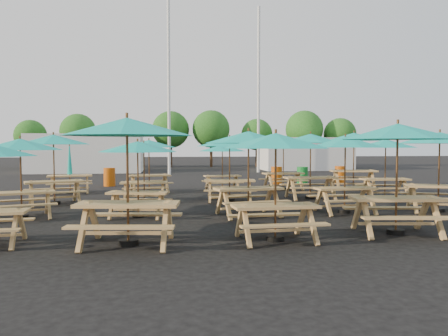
{
  "coord_description": "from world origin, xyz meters",
  "views": [
    {
      "loc": [
        -2.28,
        -15.34,
        1.99
      ],
      "look_at": [
        0.0,
        1.5,
        1.1
      ],
      "focal_mm": 35.0,
      "sensor_mm": 36.0,
      "label": 1
    }
  ],
  "objects": [
    {
      "name": "picnic_unit_10",
      "position": [
        -0.01,
        -0.07,
        2.01
      ],
      "size": [
        2.6,
        2.6,
        2.29
      ],
      "rotation": [
        0.0,
        0.0,
        -0.12
      ],
      "color": "tan",
      "rests_on": "ground"
    },
    {
      "name": "tree_3",
      "position": [
        -1.75,
        24.72,
        3.41
      ],
      "size": [
        3.36,
        3.36,
        5.09
      ],
      "color": "#382314",
      "rests_on": "ground"
    },
    {
      "name": "picnic_unit_7",
      "position": [
        -2.95,
        3.21,
        1.95
      ],
      "size": [
        2.69,
        2.69,
        2.23
      ],
      "rotation": [
        0.0,
        0.0,
        0.21
      ],
      "color": "tan",
      "rests_on": "ground"
    },
    {
      "name": "picnic_unit_18",
      "position": [
        5.89,
        -0.01,
        1.96
      ],
      "size": [
        2.46,
        2.46,
        2.23
      ],
      "rotation": [
        0.0,
        0.0,
        -0.08
      ],
      "color": "tan",
      "rests_on": "ground"
    },
    {
      "name": "event_tent_0",
      "position": [
        -8.0,
        18.0,
        1.4
      ],
      "size": [
        8.0,
        4.0,
        2.8
      ],
      "primitive_type": "cube",
      "color": "silver",
      "rests_on": "ground"
    },
    {
      "name": "waste_bin_0",
      "position": [
        -4.96,
        6.31,
        0.45
      ],
      "size": [
        0.56,
        0.56,
        0.89
      ],
      "primitive_type": "cylinder",
      "color": "#C4510B",
      "rests_on": "ground"
    },
    {
      "name": "tree_7",
      "position": [
        13.63,
        22.92,
        2.99
      ],
      "size": [
        2.95,
        2.95,
        4.48
      ],
      "color": "#382314",
      "rests_on": "ground"
    },
    {
      "name": "picnic_unit_4",
      "position": [
        -3.02,
        -6.57,
        2.24
      ],
      "size": [
        2.92,
        2.92,
        2.56
      ],
      "rotation": [
        0.0,
        0.0,
        -0.13
      ],
      "color": "tan",
      "rests_on": "ground"
    },
    {
      "name": "picnic_unit_12",
      "position": [
        2.83,
        -6.28,
        2.18
      ],
      "size": [
        2.86,
        2.86,
        2.49
      ],
      "rotation": [
        0.0,
        0.0,
        -0.14
      ],
      "color": "tan",
      "rests_on": "ground"
    },
    {
      "name": "picnic_unit_17",
      "position": [
        5.8,
        -3.37,
        2.1
      ],
      "size": [
        3.12,
        3.12,
        2.4
      ],
      "rotation": [
        0.0,
        0.0,
        -0.34
      ],
      "color": "tan",
      "rests_on": "ground"
    },
    {
      "name": "tree_6",
      "position": [
        10.23,
        22.9,
        3.43
      ],
      "size": [
        3.38,
        3.38,
        5.13
      ],
      "color": "#382314",
      "rests_on": "ground"
    },
    {
      "name": "picnic_unit_19",
      "position": [
        6.17,
        3.38,
        2.26
      ],
      "size": [
        3.06,
        3.06,
        2.57
      ],
      "rotation": [
        0.0,
        0.0,
        -0.18
      ],
      "color": "tan",
      "rests_on": "ground"
    },
    {
      "name": "picnic_unit_6",
      "position": [
        -3.02,
        0.2,
        1.84
      ],
      "size": [
        2.14,
        2.14,
        2.1
      ],
      "rotation": [
        0.0,
        0.0,
        -0.0
      ],
      "color": "tan",
      "rests_on": "ground"
    },
    {
      "name": "tree_2",
      "position": [
        -6.39,
        23.65,
        2.62
      ],
      "size": [
        2.59,
        2.59,
        3.93
      ],
      "color": "#382314",
      "rests_on": "ground"
    },
    {
      "name": "waste_bin_1",
      "position": [
        3.38,
        6.37,
        0.45
      ],
      "size": [
        0.56,
        0.56,
        0.89
      ],
      "primitive_type": "cylinder",
      "color": "#C4510B",
      "rests_on": "ground"
    },
    {
      "name": "tree_4",
      "position": [
        1.9,
        24.26,
        3.46
      ],
      "size": [
        3.41,
        3.41,
        5.17
      ],
      "color": "#382314",
      "rests_on": "ground"
    },
    {
      "name": "mast_0",
      "position": [
        -2.0,
        14.0,
        6.0
      ],
      "size": [
        0.2,
        0.2,
        12.0
      ],
      "primitive_type": "cylinder",
      "color": "silver",
      "rests_on": "ground"
    },
    {
      "name": "picnic_unit_14",
      "position": [
        3.07,
        0.25,
        2.13
      ],
      "size": [
        2.49,
        2.49,
        2.43
      ],
      "rotation": [
        0.0,
        0.0,
        0.0
      ],
      "color": "tan",
      "rests_on": "ground"
    },
    {
      "name": "ground",
      "position": [
        0.0,
        0.0,
        0.0
      ],
      "size": [
        120.0,
        120.0,
        0.0
      ],
      "primitive_type": "plane",
      "color": "black",
      "rests_on": "ground"
    },
    {
      "name": "mast_1",
      "position": [
        4.5,
        16.0,
        6.0
      ],
      "size": [
        0.2,
        0.2,
        12.0
      ],
      "primitive_type": "cylinder",
      "color": "silver",
      "rests_on": "ground"
    },
    {
      "name": "waste_bin_3",
      "position": [
        6.81,
        6.42,
        0.45
      ],
      "size": [
        0.56,
        0.56,
        0.89
      ],
      "primitive_type": "cylinder",
      "color": "#C4510B",
      "rests_on": "ground"
    },
    {
      "name": "event_tent_1",
      "position": [
        9.0,
        19.0,
        1.3
      ],
      "size": [
        7.0,
        4.0,
        2.6
      ],
      "primitive_type": "cube",
      "color": "silver",
      "rests_on": "ground"
    },
    {
      "name": "tree_1",
      "position": [
        -9.74,
        23.9,
        3.15
      ],
      "size": [
        3.11,
        3.11,
        4.72
      ],
      "color": "#382314",
      "rests_on": "ground"
    },
    {
      "name": "picnic_unit_2",
      "position": [
        -5.98,
        -0.08,
        2.08
      ],
      "size": [
        3.08,
        3.08,
        2.37
      ],
      "rotation": [
        0.0,
        0.0,
        0.34
      ],
      "color": "tan",
      "rests_on": "ground"
    },
    {
      "name": "picnic_unit_13",
      "position": [
        2.94,
        -3.19,
        1.98
      ],
      "size": [
        2.44,
        2.44,
        2.26
      ],
      "rotation": [
        0.0,
        0.0,
        0.06
      ],
      "color": "tan",
      "rests_on": "ground"
    },
    {
      "name": "picnic_unit_1",
      "position": [
        -6.15,
        -2.94,
        1.92
      ],
      "size": [
        2.83,
        2.83,
        2.19
      ],
      "rotation": [
        0.0,
        0.0,
        0.33
      ],
      "color": "tan",
      "rests_on": "ground"
    },
    {
      "name": "picnic_unit_9",
      "position": [
        0.04,
        -3.35,
        2.11
      ],
      "size": [
        2.83,
        2.83,
        2.4
      ],
      "rotation": [
        0.0,
        0.0,
        0.17
      ],
      "color": "tan",
      "rests_on": "ground"
    },
    {
      "name": "tree_5",
      "position": [
        6.22,
        24.67,
        2.97
      ],
      "size": [
        2.94,
        2.94,
        4.45
      ],
      "color": "#382314",
      "rests_on": "ground"
    },
    {
      "name": "tree_0",
      "position": [
        -14.07,
        25.25,
        2.83
      ],
      "size": [
        2.8,
        2.8,
        4.24
      ],
      "color": "#382314",
      "rests_on": "ground"
    },
    {
      "name": "picnic_unit_5",
      "position": [
        -3.02,
        -3.15,
        1.86
      ],
      "size": [
        2.53,
        2.53,
        2.12
      ],
      "rotation": [
        0.0,
        0.0,
        -0.19
      ],
      "color": "tan",
      "rests_on": "ground"
    },
    {
      "name": "picnic_unit_11",
      "position": [
        0.19,
        3.44,
        1.78
      ],
      "size": [
        2.24,
        2.24,
        2.03
      ],
      "rotation": [
        0.0,
        0.0,
        0.09
      ],
      "color": "tan",
      "rests_on": "ground"
    },
    {
      "name": "picnic_unit_15",
      "position": [
        2.94,
        3.52,
        2.0
      ],
      "size": [
        2.61,
        2.61,
        2.28
      ],
      "rotation": [
        0.0,
        0.0,
        0.13
      ],
      "color": "tan",
      "rests_on": "ground"
    },
    {
      "name": "picnic_unit_8",
      "position": [
        -0.02,
        -6.58,
        1.98
      ],
      "size": [
        2.41,
        2.41,
        2.26
      ],
      "rotation": [
        0.0,
        0.0,
        0.05
      ],
      "color": "tan",
      "rests_on": "ground"
    },
    {
      "name": "picnic_unit_3",
      "position": [
        -6.2,
        3.37,
        0.92
      ],
      "size": [
        1.99,
        1.81,
        2.25
      ],
      "rotation": [
        0.0,
        0.0,
        0.17
      ],
      "color": "tan",
      "rests_on": "ground"
    },
    {
      "name": "waste_bin_2",
      "position": [
        4.64,
        6.02,
        0.45
      ],
      "size": [
        0.56,
        0.56,
        0.89
      ],
      "primitive_type": "cylinder",
      "color": "#17812E",
      "rests_on": "ground"
    }
  ]
}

